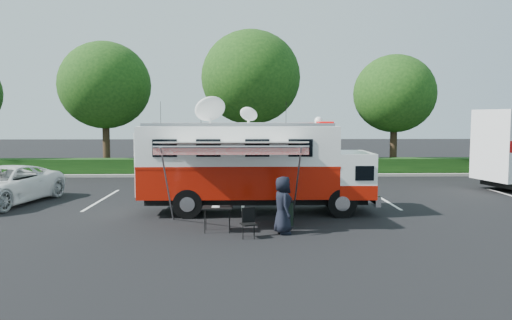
{
  "coord_description": "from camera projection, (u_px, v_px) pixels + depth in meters",
  "views": [
    {
      "loc": [
        -0.48,
        -18.19,
        3.54
      ],
      "look_at": [
        0.0,
        0.5,
        1.9
      ],
      "focal_mm": 35.0,
      "sensor_mm": 36.0,
      "label": 1
    }
  ],
  "objects": [
    {
      "name": "person",
      "position": [
        283.0,
        233.0,
        15.1
      ],
      "size": [
        0.68,
        0.92,
        1.74
      ],
      "primitive_type": "imported",
      "rotation": [
        0.0,
        0.0,
        1.72
      ],
      "color": "black",
      "rests_on": "ground_plane"
    },
    {
      "name": "trash_bin",
      "position": [
        286.0,
        213.0,
        16.24
      ],
      "size": [
        0.54,
        0.54,
        0.81
      ],
      "color": "black",
      "rests_on": "ground_plane"
    },
    {
      "name": "white_suv",
      "position": [
        4.0,
        204.0,
        20.07
      ],
      "size": [
        3.58,
        5.93,
        1.54
      ],
      "primitive_type": "imported",
      "rotation": [
        0.0,
        0.0,
        -0.19
      ],
      "color": "white",
      "rests_on": "ground_plane"
    },
    {
      "name": "back_border",
      "position": [
        269.0,
        93.0,
        30.88
      ],
      "size": [
        60.0,
        6.14,
        8.87
      ],
      "color": "#9E998E",
      "rests_on": "ground_plane"
    },
    {
      "name": "command_truck",
      "position": [
        254.0,
        165.0,
        18.28
      ],
      "size": [
        8.51,
        2.34,
        4.09
      ],
      "color": "black",
      "rests_on": "ground_plane"
    },
    {
      "name": "folding_table",
      "position": [
        217.0,
        208.0,
        15.28
      ],
      "size": [
        0.92,
        0.66,
        0.77
      ],
      "color": "black",
      "rests_on": "ground_plane"
    },
    {
      "name": "stall_lines",
      "position": [
        243.0,
        199.0,
        21.41
      ],
      "size": [
        24.12,
        5.5,
        0.01
      ],
      "color": "silver",
      "rests_on": "ground_plane"
    },
    {
      "name": "ground_plane",
      "position": [
        256.0,
        212.0,
        18.43
      ],
      "size": [
        120.0,
        120.0,
        0.0
      ],
      "primitive_type": "plane",
      "color": "black",
      "rests_on": "ground"
    },
    {
      "name": "awning",
      "position": [
        232.0,
        145.0,
        15.76
      ],
      "size": [
        4.64,
        2.42,
        2.81
      ],
      "color": "silver",
      "rests_on": "ground_plane"
    },
    {
      "name": "folding_chair",
      "position": [
        248.0,
        220.0,
        14.6
      ],
      "size": [
        0.54,
        0.57,
        0.87
      ],
      "color": "black",
      "rests_on": "ground_plane"
    }
  ]
}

